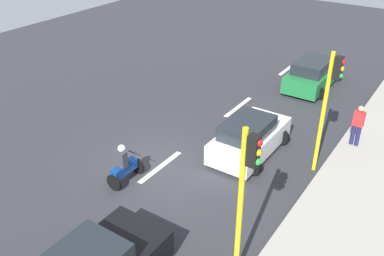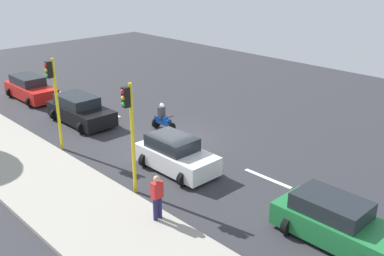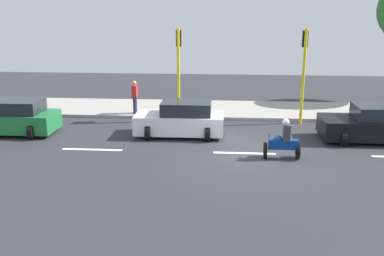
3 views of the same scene
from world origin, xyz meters
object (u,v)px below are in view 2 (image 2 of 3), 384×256
object	(u,v)px
car_green	(337,223)
motorcycle	(163,119)
pedestrian_near_signal	(157,196)
traffic_light_corner	(130,124)
traffic_light_midblock	(54,92)
car_white	(176,155)
car_black	(80,110)
car_red	(30,89)

from	to	relation	value
car_green	motorcycle	xyz separation A→B (m)	(-2.47, -11.66, -0.07)
car_green	pedestrian_near_signal	size ratio (longest dim) A/B	2.50
traffic_light_corner	pedestrian_near_signal	bearing A→B (deg)	73.96
traffic_light_corner	traffic_light_midblock	distance (m)	5.92
car_white	car_black	distance (m)	8.27
pedestrian_near_signal	traffic_light_midblock	bearing A→B (deg)	-94.64
car_red	car_black	size ratio (longest dim) A/B	0.99
car_white	car_black	size ratio (longest dim) A/B	0.85
motorcycle	car_white	bearing A→B (deg)	56.26
motorcycle	car_green	bearing A→B (deg)	78.06
car_green	traffic_light_midblock	size ratio (longest dim) A/B	0.94
motorcycle	traffic_light_midblock	world-z (taller)	traffic_light_midblock
car_red	motorcycle	bearing A→B (deg)	103.85
car_red	traffic_light_corner	distance (m)	15.26
motorcycle	pedestrian_near_signal	size ratio (longest dim) A/B	0.91
traffic_light_midblock	car_black	bearing A→B (deg)	-135.58
car_white	pedestrian_near_signal	size ratio (longest dim) A/B	2.26
car_black	motorcycle	distance (m)	4.92
car_green	car_red	bearing A→B (deg)	-89.72
car_red	traffic_light_corner	size ratio (longest dim) A/B	0.99
car_green	traffic_light_midblock	xyz separation A→B (m)	(2.84, -13.16, 2.22)
car_white	motorcycle	xyz separation A→B (m)	(-2.71, -4.05, -0.07)
car_green	motorcycle	size ratio (longest dim) A/B	2.76
car_red	car_green	world-z (taller)	same
car_green	car_black	size ratio (longest dim) A/B	0.95
car_black	traffic_light_midblock	world-z (taller)	traffic_light_midblock
car_black	traffic_light_corner	distance (m)	9.33
car_red	car_green	bearing A→B (deg)	90.28
motorcycle	car_red	bearing A→B (deg)	-76.15
pedestrian_near_signal	traffic_light_midblock	size ratio (longest dim) A/B	0.38
car_red	pedestrian_near_signal	xyz separation A→B (m)	(3.40, 17.18, 0.35)
car_black	traffic_light_corner	bearing A→B (deg)	72.24
traffic_light_corner	car_red	bearing A→B (deg)	-100.42
car_black	pedestrian_near_signal	distance (m)	11.50
traffic_light_midblock	pedestrian_near_signal	bearing A→B (deg)	85.36
car_black	pedestrian_near_signal	xyz separation A→B (m)	(3.44, 10.96, 0.35)
car_white	pedestrian_near_signal	bearing A→B (deg)	39.52
car_green	car_black	bearing A→B (deg)	-89.74
car_green	traffic_light_midblock	distance (m)	13.65
car_white	pedestrian_near_signal	world-z (taller)	pedestrian_near_signal
car_green	car_white	xyz separation A→B (m)	(0.24, -7.60, -0.00)
car_green	traffic_light_midblock	bearing A→B (deg)	-77.83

